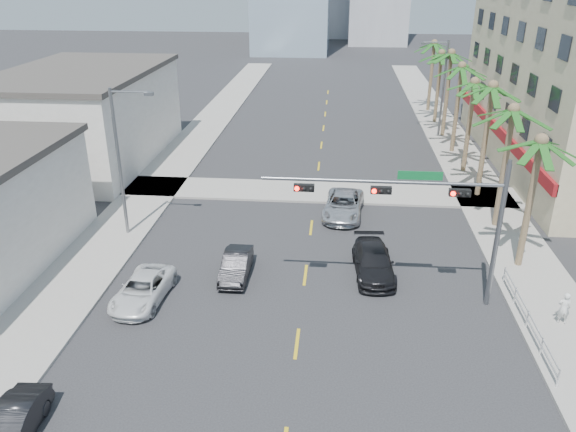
# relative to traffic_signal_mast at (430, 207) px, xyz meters

# --- Properties ---
(ground) EXTENTS (260.00, 260.00, 0.00)m
(ground) POSITION_rel_traffic_signal_mast_xyz_m (-5.78, -7.95, -5.06)
(ground) COLOR #262628
(ground) RESTS_ON ground
(sidewalk_right) EXTENTS (4.00, 120.00, 0.15)m
(sidewalk_right) POSITION_rel_traffic_signal_mast_xyz_m (6.22, 12.05, -4.99)
(sidewalk_right) COLOR gray
(sidewalk_right) RESTS_ON ground
(sidewalk_left) EXTENTS (4.00, 120.00, 0.15)m
(sidewalk_left) POSITION_rel_traffic_signal_mast_xyz_m (-17.78, 12.05, -4.99)
(sidewalk_left) COLOR gray
(sidewalk_left) RESTS_ON ground
(sidewalk_cross) EXTENTS (80.00, 4.00, 0.15)m
(sidewalk_cross) POSITION_rel_traffic_signal_mast_xyz_m (-5.78, 14.05, -4.99)
(sidewalk_cross) COLOR gray
(sidewalk_cross) RESTS_ON ground
(building_left_far) EXTENTS (11.00, 18.00, 7.20)m
(building_left_far) POSITION_rel_traffic_signal_mast_xyz_m (-25.28, 20.05, -1.46)
(building_left_far) COLOR beige
(building_left_far) RESTS_ON ground
(traffic_signal_mast) EXTENTS (11.12, 0.54, 7.20)m
(traffic_signal_mast) POSITION_rel_traffic_signal_mast_xyz_m (0.00, 0.00, 0.00)
(traffic_signal_mast) COLOR slate
(traffic_signal_mast) RESTS_ON ground
(palm_tree_0) EXTENTS (4.80, 4.80, 7.80)m
(palm_tree_0) POSITION_rel_traffic_signal_mast_xyz_m (5.82, 4.05, 2.02)
(palm_tree_0) COLOR brown
(palm_tree_0) RESTS_ON ground
(palm_tree_1) EXTENTS (4.80, 4.80, 8.16)m
(palm_tree_1) POSITION_rel_traffic_signal_mast_xyz_m (5.82, 9.25, 2.37)
(palm_tree_1) COLOR brown
(palm_tree_1) RESTS_ON ground
(palm_tree_2) EXTENTS (4.80, 4.80, 8.52)m
(palm_tree_2) POSITION_rel_traffic_signal_mast_xyz_m (5.82, 14.45, 2.72)
(palm_tree_2) COLOR brown
(palm_tree_2) RESTS_ON ground
(palm_tree_3) EXTENTS (4.80, 4.80, 7.80)m
(palm_tree_3) POSITION_rel_traffic_signal_mast_xyz_m (5.82, 19.65, 2.02)
(palm_tree_3) COLOR brown
(palm_tree_3) RESTS_ON ground
(palm_tree_4) EXTENTS (4.80, 4.80, 8.16)m
(palm_tree_4) POSITION_rel_traffic_signal_mast_xyz_m (5.82, 24.85, 2.37)
(palm_tree_4) COLOR brown
(palm_tree_4) RESTS_ON ground
(palm_tree_5) EXTENTS (4.80, 4.80, 8.52)m
(palm_tree_5) POSITION_rel_traffic_signal_mast_xyz_m (5.82, 30.05, 2.72)
(palm_tree_5) COLOR brown
(palm_tree_5) RESTS_ON ground
(palm_tree_6) EXTENTS (4.80, 4.80, 7.80)m
(palm_tree_6) POSITION_rel_traffic_signal_mast_xyz_m (5.82, 35.25, 2.02)
(palm_tree_6) COLOR brown
(palm_tree_6) RESTS_ON ground
(palm_tree_7) EXTENTS (4.80, 4.80, 8.16)m
(palm_tree_7) POSITION_rel_traffic_signal_mast_xyz_m (5.82, 40.45, 2.37)
(palm_tree_7) COLOR brown
(palm_tree_7) RESTS_ON ground
(streetlight_left) EXTENTS (2.55, 0.25, 9.00)m
(streetlight_left) POSITION_rel_traffic_signal_mast_xyz_m (-16.78, 6.05, -0.00)
(streetlight_left) COLOR slate
(streetlight_left) RESTS_ON ground
(streetlight_right) EXTENTS (2.55, 0.25, 9.00)m
(streetlight_right) POSITION_rel_traffic_signal_mast_xyz_m (5.21, 30.05, -0.00)
(streetlight_right) COLOR slate
(streetlight_right) RESTS_ON ground
(guardrail) EXTENTS (0.08, 8.08, 1.00)m
(guardrail) POSITION_rel_traffic_signal_mast_xyz_m (4.52, -1.95, -4.39)
(guardrail) COLOR silver
(guardrail) RESTS_ON ground
(car_parked_mid) EXTENTS (1.55, 3.85, 1.24)m
(car_parked_mid) POSITION_rel_traffic_signal_mast_xyz_m (-15.18, -10.21, -4.44)
(car_parked_mid) COLOR black
(car_parked_mid) RESTS_ON ground
(car_parked_far) EXTENTS (2.44, 4.72, 1.27)m
(car_parked_far) POSITION_rel_traffic_signal_mast_xyz_m (-13.58, -1.18, -4.43)
(car_parked_far) COLOR white
(car_parked_far) RESTS_ON ground
(car_lane_left) EXTENTS (1.41, 3.92, 1.29)m
(car_lane_left) POSITION_rel_traffic_signal_mast_xyz_m (-9.45, 1.65, -4.42)
(car_lane_left) COLOR black
(car_lane_left) RESTS_ON ground
(car_lane_center) EXTENTS (2.90, 5.46, 1.46)m
(car_lane_center) POSITION_rel_traffic_signal_mast_xyz_m (-3.78, 10.16, -4.33)
(car_lane_center) COLOR silver
(car_lane_center) RESTS_ON ground
(car_lane_right) EXTENTS (2.36, 5.06, 1.43)m
(car_lane_right) POSITION_rel_traffic_signal_mast_xyz_m (-2.19, 2.54, -4.35)
(car_lane_right) COLOR black
(car_lane_right) RESTS_ON ground
(pedestrian) EXTENTS (0.59, 0.39, 1.59)m
(pedestrian) POSITION_rel_traffic_signal_mast_xyz_m (6.19, -1.50, -4.12)
(pedestrian) COLOR white
(pedestrian) RESTS_ON sidewalk_right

